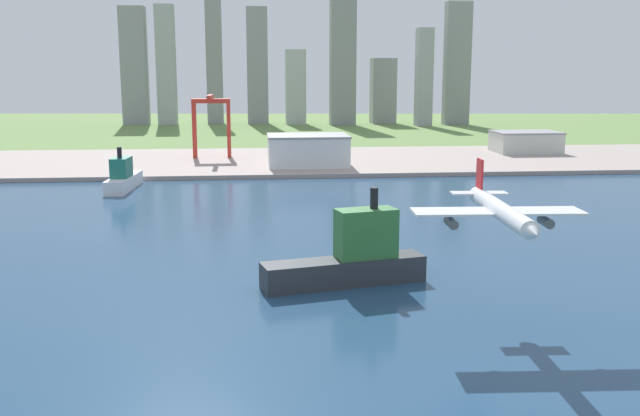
# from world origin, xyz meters

# --- Properties ---
(ground_plane) EXTENTS (2400.00, 2400.00, 0.00)m
(ground_plane) POSITION_xyz_m (0.00, 300.00, 0.00)
(ground_plane) COLOR #648645
(water_bay) EXTENTS (840.00, 360.00, 0.15)m
(water_bay) POSITION_xyz_m (0.00, 240.00, 0.07)
(water_bay) COLOR navy
(water_bay) RESTS_ON ground
(industrial_pier) EXTENTS (840.00, 140.00, 2.50)m
(industrial_pier) POSITION_xyz_m (0.00, 490.00, 1.25)
(industrial_pier) COLOR #A3948D
(industrial_pier) RESTS_ON ground
(airplane_landing) EXTENTS (38.99, 45.93, 13.27)m
(airplane_landing) POSITION_xyz_m (30.68, 179.40, 28.17)
(airplane_landing) COLOR silver
(container_barge) EXTENTS (47.32, 19.83, 27.02)m
(container_barge) POSITION_xyz_m (3.00, 219.26, 7.75)
(container_barge) COLOR #2D3338
(container_barge) RESTS_ON water_bay
(ferry_boat) EXTENTS (12.59, 43.76, 21.95)m
(ferry_boat) POSITION_xyz_m (-88.80, 391.08, 6.14)
(ferry_boat) COLOR white
(ferry_boat) RESTS_ON water_bay
(port_crane_red) EXTENTS (24.84, 34.49, 41.10)m
(port_crane_red) POSITION_xyz_m (-50.34, 504.34, 31.73)
(port_crane_red) COLOR #B72D23
(port_crane_red) RESTS_ON industrial_pier
(warehouse_main) EXTENTS (48.43, 35.56, 18.50)m
(warehouse_main) POSITION_xyz_m (9.37, 458.23, 11.77)
(warehouse_main) COLOR white
(warehouse_main) RESTS_ON industrial_pier
(warehouse_annex) EXTENTS (44.34, 32.42, 14.66)m
(warehouse_annex) POSITION_xyz_m (167.02, 514.26, 9.85)
(warehouse_annex) COLOR silver
(warehouse_annex) RESTS_ON industrial_pier
(distant_skyline) EXTENTS (378.77, 73.50, 139.13)m
(distant_skyline) POSITION_xyz_m (18.45, 830.90, 59.42)
(distant_skyline) COLOR gray
(distant_skyline) RESTS_ON ground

